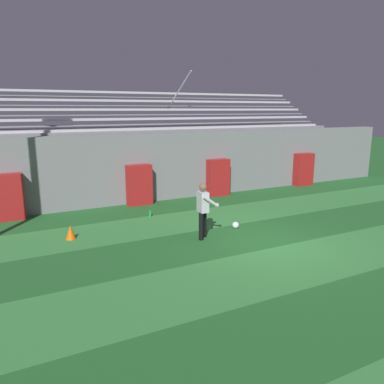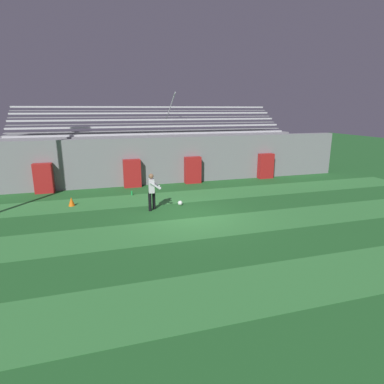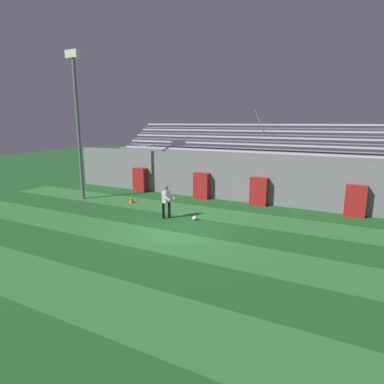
% 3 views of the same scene
% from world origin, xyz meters
% --- Properties ---
extents(ground_plane, '(80.00, 80.00, 0.00)m').
position_xyz_m(ground_plane, '(0.00, 0.00, 0.00)').
color(ground_plane, '#236028').
extents(turf_stripe_near, '(28.00, 2.27, 0.01)m').
position_xyz_m(turf_stripe_near, '(0.00, -6.00, 0.00)').
color(turf_stripe_near, '#38843D').
rests_on(turf_stripe_near, ground).
extents(turf_stripe_mid, '(28.00, 2.27, 0.01)m').
position_xyz_m(turf_stripe_mid, '(0.00, -1.47, 0.00)').
color(turf_stripe_mid, '#38843D').
rests_on(turf_stripe_mid, ground).
extents(turf_stripe_far, '(28.00, 2.27, 0.01)m').
position_xyz_m(turf_stripe_far, '(0.00, 3.07, 0.00)').
color(turf_stripe_far, '#38843D').
rests_on(turf_stripe_far, ground).
extents(back_wall, '(24.00, 0.60, 2.80)m').
position_xyz_m(back_wall, '(0.00, 6.50, 1.40)').
color(back_wall, gray).
rests_on(back_wall, ground).
extents(padding_pillar_gate_left, '(0.98, 0.44, 1.62)m').
position_xyz_m(padding_pillar_gate_left, '(-1.83, 5.95, 0.81)').
color(padding_pillar_gate_left, '#B21E1E').
rests_on(padding_pillar_gate_left, ground).
extents(padding_pillar_gate_right, '(0.98, 0.44, 1.62)m').
position_xyz_m(padding_pillar_gate_right, '(1.83, 5.95, 0.81)').
color(padding_pillar_gate_right, '#B21E1E').
rests_on(padding_pillar_gate_right, ground).
extents(padding_pillar_far_left, '(0.98, 0.44, 1.62)m').
position_xyz_m(padding_pillar_far_left, '(-6.55, 5.95, 0.81)').
color(padding_pillar_far_left, '#B21E1E').
rests_on(padding_pillar_far_left, ground).
extents(padding_pillar_far_right, '(0.98, 0.44, 1.62)m').
position_xyz_m(padding_pillar_far_right, '(6.83, 5.95, 0.81)').
color(padding_pillar_far_right, '#B21E1E').
rests_on(padding_pillar_far_right, ground).
extents(bleacher_stand, '(18.00, 4.05, 5.43)m').
position_xyz_m(bleacher_stand, '(0.00, 8.84, 1.50)').
color(bleacher_stand, gray).
rests_on(bleacher_stand, ground).
extents(goalkeeper, '(0.59, 0.60, 1.67)m').
position_xyz_m(goalkeeper, '(-1.49, 1.24, 0.95)').
color(goalkeeper, black).
rests_on(goalkeeper, ground).
extents(soccer_ball, '(0.22, 0.22, 0.22)m').
position_xyz_m(soccer_ball, '(-0.11, 1.59, 0.11)').
color(soccer_ball, white).
rests_on(soccer_ball, ground).
extents(traffic_cone, '(0.30, 0.30, 0.42)m').
position_xyz_m(traffic_cone, '(-5.02, 2.96, 0.21)').
color(traffic_cone, orange).
rests_on(traffic_cone, ground).
extents(water_bottle, '(0.07, 0.07, 0.24)m').
position_xyz_m(water_bottle, '(-2.09, 4.08, 0.12)').
color(water_bottle, green).
rests_on(water_bottle, ground).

